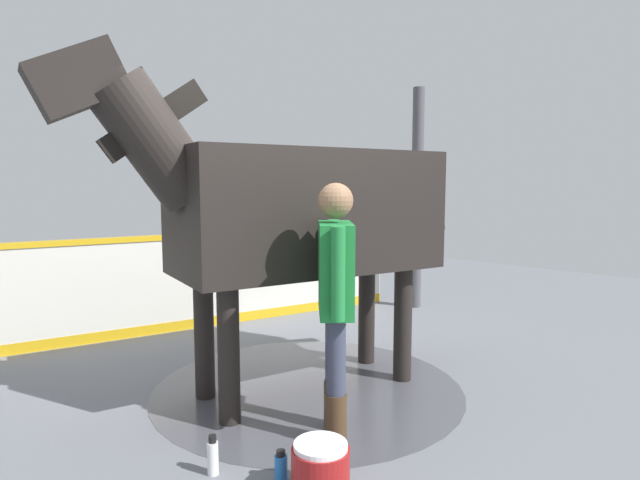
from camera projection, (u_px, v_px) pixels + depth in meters
name	position (u px, v px, depth m)	size (l,w,h in m)	color
ground_plane	(279.00, 390.00, 4.45)	(16.00, 16.00, 0.02)	slate
wet_patch	(308.00, 387.00, 4.49)	(2.63, 2.63, 0.00)	#4C4C54
barrier_wall	(213.00, 283.00, 6.41)	(1.50, 4.93, 1.15)	silver
roof_post_far	(417.00, 199.00, 7.27)	(0.16, 0.16, 3.04)	#4C4C51
horse	(294.00, 209.00, 4.26)	(1.54, 3.47, 2.68)	black
handler	(335.00, 291.00, 3.53)	(0.51, 0.53, 1.75)	#47331E
wash_bucket	(321.00, 471.00, 2.90)	(0.33, 0.33, 0.32)	maroon
bottle_shampoo	(213.00, 456.00, 3.14)	(0.07, 0.07, 0.25)	white
bottle_spray	(281.00, 467.00, 3.07)	(0.08, 0.08, 0.19)	blue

